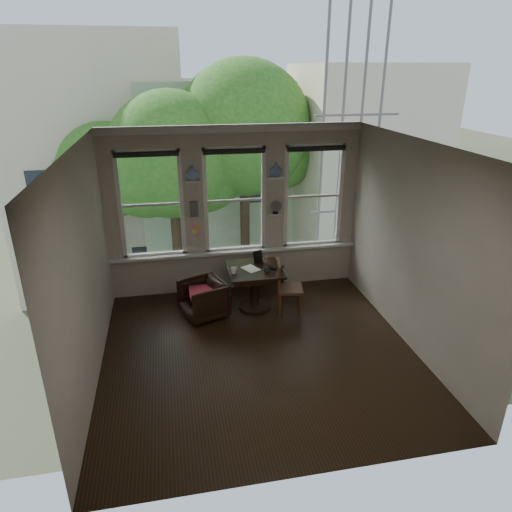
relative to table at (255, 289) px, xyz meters
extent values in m
plane|color=black|center=(-0.19, -1.33, -0.38)|extent=(4.50, 4.50, 0.00)
plane|color=silver|center=(-0.19, -1.33, 2.62)|extent=(4.50, 4.50, 0.00)
plane|color=beige|center=(-0.19, 0.92, 1.12)|extent=(4.50, 0.00, 4.50)
plane|color=beige|center=(-0.19, -3.58, 1.12)|extent=(4.50, 0.00, 4.50)
plane|color=beige|center=(-2.44, -1.33, 1.12)|extent=(0.00, 4.50, 4.50)
plane|color=beige|center=(2.06, -1.33, 1.12)|extent=(0.00, 4.50, 4.50)
cube|color=white|center=(-0.91, 0.82, 1.73)|extent=(0.26, 0.16, 0.03)
cube|color=white|center=(0.54, 0.82, 1.73)|extent=(0.26, 0.16, 0.03)
cube|color=#59544F|center=(-0.91, 0.85, 1.23)|extent=(0.14, 0.06, 0.28)
imported|color=silver|center=(-0.91, 0.82, 1.86)|extent=(0.24, 0.24, 0.25)
imported|color=silver|center=(0.54, 0.82, 1.86)|extent=(0.24, 0.24, 0.25)
imported|color=black|center=(-0.89, -0.11, -0.06)|extent=(0.89, 0.88, 0.63)
cube|color=maroon|center=(-0.89, -0.11, 0.08)|extent=(0.45, 0.45, 0.06)
imported|color=black|center=(0.31, -0.08, 0.39)|extent=(0.40, 0.33, 0.03)
imported|color=white|center=(-0.37, -0.12, 0.43)|extent=(0.12, 0.12, 0.10)
imported|color=white|center=(0.17, -0.19, 0.43)|extent=(0.17, 0.17, 0.11)
cube|color=black|center=(0.10, 0.24, 0.48)|extent=(0.18, 0.12, 0.22)
cube|color=silver|center=(-0.06, 0.01, 0.38)|extent=(0.33, 0.37, 0.00)
camera|label=1|loc=(-1.32, -6.88, 3.51)|focal=32.00mm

